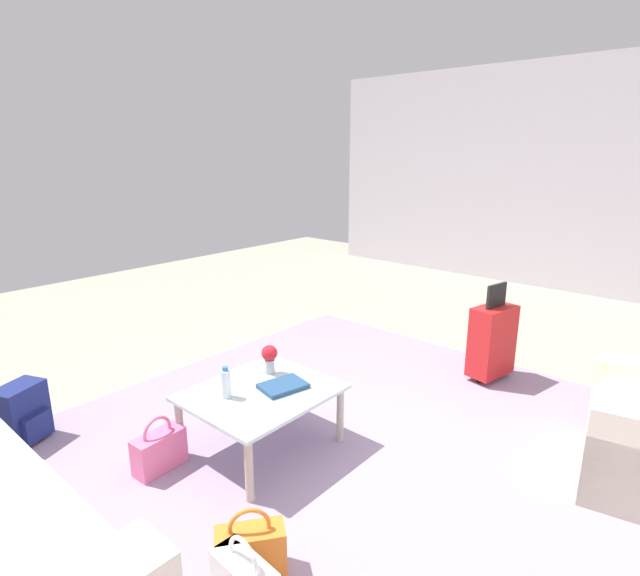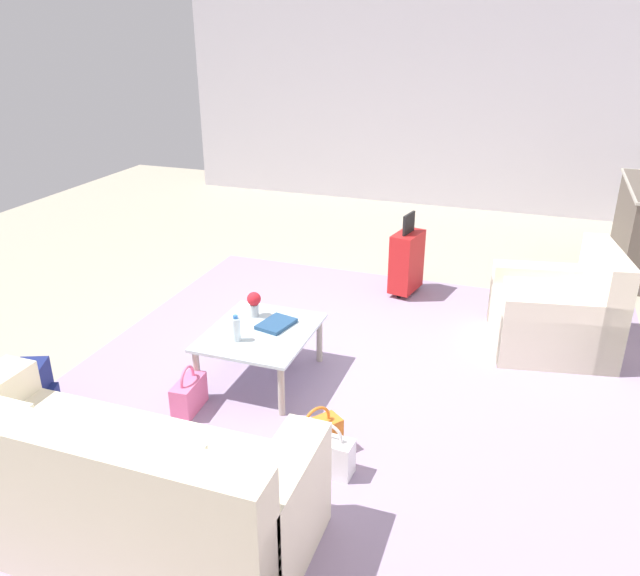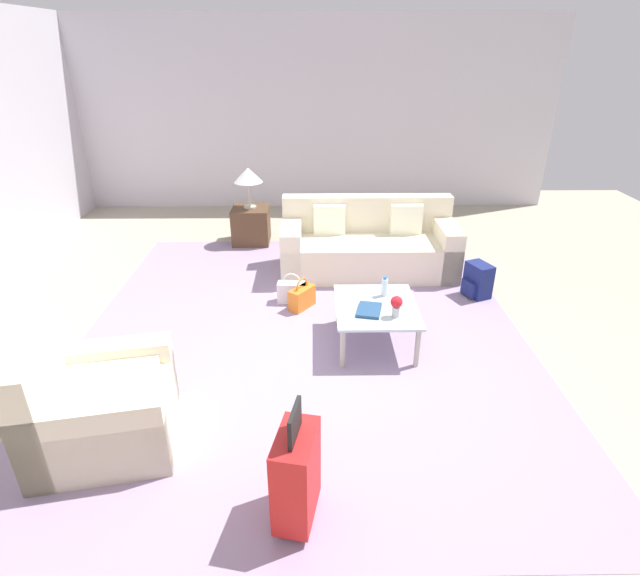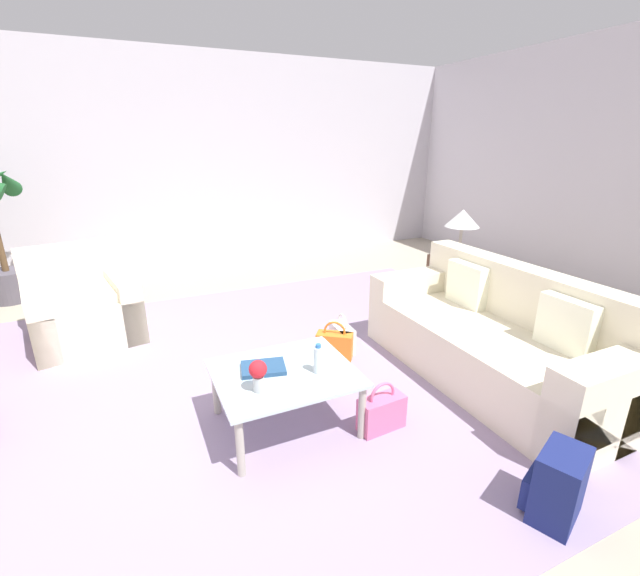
# 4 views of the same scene
# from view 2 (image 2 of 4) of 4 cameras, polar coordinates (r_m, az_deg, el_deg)

# --- Properties ---
(ground_plane) EXTENTS (12.00, 12.00, 0.00)m
(ground_plane) POSITION_cam_2_polar(r_m,az_deg,el_deg) (5.13, 1.71, -6.99)
(ground_plane) COLOR #A89E89
(wall_left) EXTENTS (0.12, 8.00, 3.10)m
(wall_left) POSITION_cam_2_polar(r_m,az_deg,el_deg) (9.44, 11.71, 16.54)
(wall_left) COLOR silver
(wall_left) RESTS_ON ground
(area_rug) EXTENTS (5.20, 4.40, 0.01)m
(area_rug) POSITION_cam_2_polar(r_m,az_deg,el_deg) (4.59, 1.79, -10.93)
(area_rug) COLOR #9984A3
(area_rug) RESTS_ON ground
(couch) EXTENTS (0.92, 2.17, 0.90)m
(couch) POSITION_cam_2_polar(r_m,az_deg,el_deg) (3.61, -19.42, -17.40)
(couch) COLOR beige
(couch) RESTS_ON ground
(armchair) EXTENTS (1.08, 1.09, 0.89)m
(armchair) POSITION_cam_2_polar(r_m,az_deg,el_deg) (5.63, 21.16, -2.32)
(armchair) COLOR beige
(armchair) RESTS_ON ground
(coffee_table) EXTENTS (0.91, 0.77, 0.42)m
(coffee_table) POSITION_cam_2_polar(r_m,az_deg,el_deg) (4.79, -5.44, -4.46)
(coffee_table) COLOR silver
(coffee_table) RESTS_ON ground
(water_bottle) EXTENTS (0.06, 0.06, 0.20)m
(water_bottle) POSITION_cam_2_polar(r_m,az_deg,el_deg) (4.60, -7.68, -3.74)
(water_bottle) COLOR silver
(water_bottle) RESTS_ON coffee_table
(coffee_table_book) EXTENTS (0.33, 0.27, 0.03)m
(coffee_table_book) POSITION_cam_2_polar(r_m,az_deg,el_deg) (4.82, -4.02, -3.29)
(coffee_table_book) COLOR navy
(coffee_table_book) RESTS_ON coffee_table
(flower_vase) EXTENTS (0.11, 0.11, 0.21)m
(flower_vase) POSITION_cam_2_polar(r_m,az_deg,el_deg) (4.95, -6.05, -1.28)
(flower_vase) COLOR #B2B7BC
(flower_vase) RESTS_ON coffee_table
(suitcase_red) EXTENTS (0.44, 0.30, 0.85)m
(suitcase_red) POSITION_cam_2_polar(r_m,az_deg,el_deg) (6.34, 7.92, 2.49)
(suitcase_red) COLOR red
(suitcase_red) RESTS_ON ground
(handbag_orange) EXTENTS (0.34, 0.30, 0.36)m
(handbag_orange) POSITION_cam_2_polar(r_m,az_deg,el_deg) (4.10, -0.26, -13.49)
(handbag_orange) COLOR orange
(handbag_orange) RESTS_ON ground
(handbag_pink) EXTENTS (0.33, 0.16, 0.36)m
(handbag_pink) POSITION_cam_2_polar(r_m,az_deg,el_deg) (4.60, -11.89, -9.52)
(handbag_pink) COLOR pink
(handbag_pink) RESTS_ON ground
(handbag_white) EXTENTS (0.16, 0.33, 0.36)m
(handbag_white) POSITION_cam_2_polar(r_m,az_deg,el_deg) (3.97, 0.71, -14.95)
(handbag_white) COLOR white
(handbag_white) RESTS_ON ground
(backpack_navy) EXTENTS (0.35, 0.33, 0.40)m
(backpack_navy) POSITION_cam_2_polar(r_m,az_deg,el_deg) (4.84, -24.71, -8.69)
(backpack_navy) COLOR navy
(backpack_navy) RESTS_ON ground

